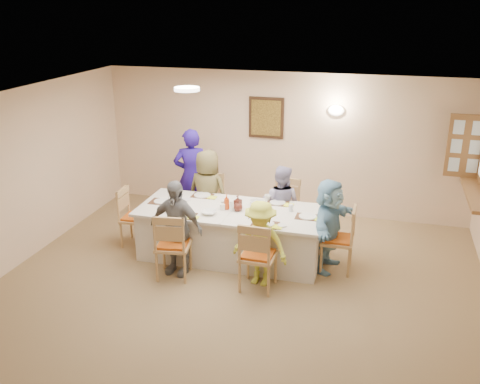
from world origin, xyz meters
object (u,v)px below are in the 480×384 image
(dining_table, at_px, (232,233))
(diner_right_end, at_px, (329,225))
(diner_front_left, at_px, (176,228))
(diner_back_left, at_px, (208,193))
(chair_left_end, at_px, (136,217))
(diner_back_right, at_px, (281,205))
(condiment_ketchup, at_px, (227,202))
(chair_front_right, at_px, (258,254))
(diner_front_right, at_px, (260,243))
(chair_front_left, at_px, (173,244))
(chair_back_right, at_px, (282,211))
(caregiver, at_px, (192,176))
(chair_back_left, at_px, (210,204))
(chair_right_end, at_px, (337,239))

(dining_table, distance_m, diner_right_end, 1.45)
(diner_front_left, bearing_deg, diner_back_left, 98.62)
(dining_table, xyz_separation_m, chair_left_end, (-1.55, 0.00, 0.08))
(dining_table, bearing_deg, diner_back_right, 48.58)
(condiment_ketchup, bearing_deg, diner_back_right, 45.98)
(chair_front_right, bearing_deg, diner_front_right, -88.23)
(diner_front_right, bearing_deg, diner_back_left, 141.64)
(dining_table, height_order, condiment_ketchup, condiment_ketchup)
(dining_table, relative_size, diner_front_left, 1.99)
(diner_back_right, bearing_deg, diner_front_left, 56.75)
(condiment_ketchup, bearing_deg, diner_right_end, 0.54)
(chair_front_right, bearing_deg, diner_back_right, -88.23)
(dining_table, relative_size, chair_front_left, 2.79)
(diner_back_left, bearing_deg, diner_right_end, 170.16)
(chair_back_right, height_order, diner_back_left, diner_back_left)
(diner_front_right, height_order, caregiver, caregiver)
(dining_table, bearing_deg, chair_back_left, 126.87)
(chair_front_left, bearing_deg, dining_table, -135.73)
(chair_left_end, xyz_separation_m, caregiver, (0.50, 1.15, 0.36))
(chair_front_left, distance_m, diner_right_end, 2.18)
(chair_back_left, distance_m, diner_front_left, 1.49)
(chair_back_right, bearing_deg, dining_table, -115.95)
(chair_front_left, xyz_separation_m, chair_left_end, (-0.95, 0.80, -0.03))
(diner_front_right, distance_m, condiment_ketchup, 0.98)
(chair_left_end, relative_size, condiment_ketchup, 4.13)
(diner_back_right, bearing_deg, chair_back_right, -81.83)
(chair_back_right, relative_size, caregiver, 0.60)
(diner_back_left, bearing_deg, dining_table, 140.19)
(diner_front_right, bearing_deg, chair_front_right, -79.78)
(diner_back_right, relative_size, caregiver, 0.78)
(chair_back_left, bearing_deg, diner_right_end, -31.02)
(chair_right_end, xyz_separation_m, diner_front_left, (-2.15, -0.68, 0.20))
(condiment_ketchup, bearing_deg, diner_front_right, -44.79)
(chair_left_end, height_order, diner_right_end, diner_right_end)
(diner_front_left, relative_size, caregiver, 0.84)
(chair_back_left, relative_size, diner_back_right, 0.75)
(condiment_ketchup, bearing_deg, diner_front_left, -128.47)
(dining_table, distance_m, diner_back_left, 0.97)
(diner_back_left, height_order, diner_front_right, diner_back_left)
(dining_table, bearing_deg, caregiver, 132.40)
(caregiver, bearing_deg, diner_back_left, 113.86)
(dining_table, bearing_deg, chair_front_right, -53.13)
(caregiver, bearing_deg, diner_right_end, 135.14)
(diner_back_left, bearing_deg, caregiver, -37.48)
(chair_left_end, xyz_separation_m, condiment_ketchup, (1.48, -0.01, 0.41))
(chair_back_right, xyz_separation_m, chair_right_end, (0.95, -0.80, -0.01))
(chair_back_left, relative_size, chair_right_end, 0.99)
(chair_front_left, distance_m, diner_front_left, 0.23)
(chair_left_end, height_order, diner_front_right, diner_front_right)
(diner_front_left, xyz_separation_m, diner_right_end, (2.02, 0.68, -0.01))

